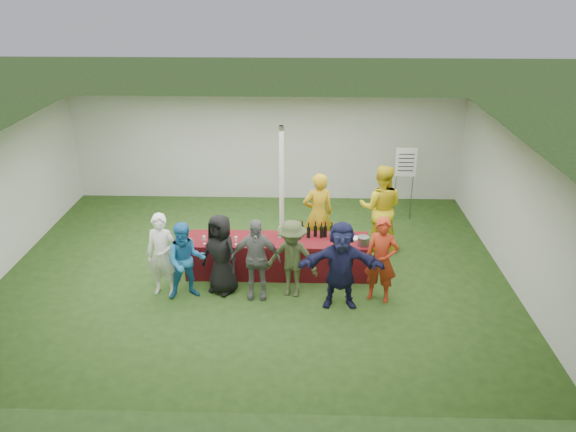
{
  "coord_description": "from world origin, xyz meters",
  "views": [
    {
      "loc": [
        0.96,
        -9.95,
        5.61
      ],
      "look_at": [
        0.67,
        -0.06,
        1.25
      ],
      "focal_mm": 35.0,
      "sensor_mm": 36.0,
      "label": 1
    }
  ],
  "objects_px": {
    "customer_3": "(256,259)",
    "customer_5": "(341,265)",
    "wine_list_sign": "(406,168)",
    "customer_2": "(221,254)",
    "dump_bucket": "(363,241)",
    "serving_table": "(278,256)",
    "customer_4": "(292,259)",
    "staff_pourer": "(318,214)",
    "customer_6": "(381,260)",
    "staff_back": "(381,208)",
    "customer_0": "(162,255)",
    "customer_1": "(186,261)"
  },
  "relations": [
    {
      "from": "customer_3",
      "to": "customer_5",
      "type": "relative_size",
      "value": 0.95
    },
    {
      "from": "staff_pourer",
      "to": "customer_5",
      "type": "relative_size",
      "value": 1.1
    },
    {
      "from": "staff_back",
      "to": "customer_3",
      "type": "relative_size",
      "value": 1.22
    },
    {
      "from": "wine_list_sign",
      "to": "customer_6",
      "type": "height_order",
      "value": "wine_list_sign"
    },
    {
      "from": "customer_3",
      "to": "staff_back",
      "type": "bearing_deg",
      "value": 39.51
    },
    {
      "from": "customer_4",
      "to": "customer_5",
      "type": "xyz_separation_m",
      "value": [
        0.87,
        -0.32,
        0.07
      ]
    },
    {
      "from": "staff_pourer",
      "to": "customer_4",
      "type": "relative_size",
      "value": 1.19
    },
    {
      "from": "wine_list_sign",
      "to": "customer_0",
      "type": "bearing_deg",
      "value": -144.21
    },
    {
      "from": "dump_bucket",
      "to": "customer_3",
      "type": "xyz_separation_m",
      "value": [
        -2.02,
        -0.67,
        -0.06
      ]
    },
    {
      "from": "serving_table",
      "to": "customer_6",
      "type": "bearing_deg",
      "value": -25.95
    },
    {
      "from": "customer_0",
      "to": "customer_3",
      "type": "bearing_deg",
      "value": 6.35
    },
    {
      "from": "staff_back",
      "to": "staff_pourer",
      "type": "bearing_deg",
      "value": 19.0
    },
    {
      "from": "staff_pourer",
      "to": "customer_0",
      "type": "bearing_deg",
      "value": 16.16
    },
    {
      "from": "wine_list_sign",
      "to": "customer_5",
      "type": "height_order",
      "value": "wine_list_sign"
    },
    {
      "from": "customer_2",
      "to": "customer_6",
      "type": "distance_m",
      "value": 2.94
    },
    {
      "from": "customer_4",
      "to": "customer_0",
      "type": "bearing_deg",
      "value": -166.36
    },
    {
      "from": "serving_table",
      "to": "customer_4",
      "type": "bearing_deg",
      "value": -70.14
    },
    {
      "from": "dump_bucket",
      "to": "customer_5",
      "type": "height_order",
      "value": "customer_5"
    },
    {
      "from": "customer_2",
      "to": "customer_3",
      "type": "height_order",
      "value": "customer_3"
    },
    {
      "from": "customer_1",
      "to": "customer_4",
      "type": "bearing_deg",
      "value": -10.35
    },
    {
      "from": "staff_back",
      "to": "customer_3",
      "type": "distance_m",
      "value": 3.23
    },
    {
      "from": "dump_bucket",
      "to": "customer_1",
      "type": "xyz_separation_m",
      "value": [
        -3.28,
        -0.72,
        -0.1
      ]
    },
    {
      "from": "customer_0",
      "to": "customer_3",
      "type": "height_order",
      "value": "customer_0"
    },
    {
      "from": "staff_back",
      "to": "customer_1",
      "type": "relative_size",
      "value": 1.28
    },
    {
      "from": "staff_back",
      "to": "customer_2",
      "type": "distance_m",
      "value": 3.68
    },
    {
      "from": "dump_bucket",
      "to": "customer_1",
      "type": "distance_m",
      "value": 3.36
    },
    {
      "from": "staff_pourer",
      "to": "customer_1",
      "type": "xyz_separation_m",
      "value": [
        -2.44,
        -1.86,
        -0.16
      ]
    },
    {
      "from": "customer_4",
      "to": "wine_list_sign",
      "type": "bearing_deg",
      "value": 67.22
    },
    {
      "from": "wine_list_sign",
      "to": "customer_2",
      "type": "bearing_deg",
      "value": -138.35
    },
    {
      "from": "dump_bucket",
      "to": "customer_4",
      "type": "relative_size",
      "value": 0.15
    },
    {
      "from": "customer_4",
      "to": "customer_2",
      "type": "bearing_deg",
      "value": -170.75
    },
    {
      "from": "customer_1",
      "to": "customer_4",
      "type": "relative_size",
      "value": 0.99
    },
    {
      "from": "staff_pourer",
      "to": "staff_back",
      "type": "height_order",
      "value": "staff_back"
    },
    {
      "from": "customer_0",
      "to": "customer_3",
      "type": "xyz_separation_m",
      "value": [
        1.72,
        -0.06,
        -0.02
      ]
    },
    {
      "from": "wine_list_sign",
      "to": "dump_bucket",
      "type": "bearing_deg",
      "value": -112.71
    },
    {
      "from": "serving_table",
      "to": "customer_4",
      "type": "distance_m",
      "value": 0.95
    },
    {
      "from": "wine_list_sign",
      "to": "customer_2",
      "type": "distance_m",
      "value": 5.28
    },
    {
      "from": "wine_list_sign",
      "to": "customer_5",
      "type": "distance_m",
      "value": 4.3
    },
    {
      "from": "customer_2",
      "to": "customer_4",
      "type": "xyz_separation_m",
      "value": [
        1.32,
        -0.09,
        -0.03
      ]
    },
    {
      "from": "customer_2",
      "to": "customer_3",
      "type": "relative_size",
      "value": 1.0
    },
    {
      "from": "dump_bucket",
      "to": "staff_pourer",
      "type": "bearing_deg",
      "value": 126.59
    },
    {
      "from": "customer_6",
      "to": "customer_4",
      "type": "bearing_deg",
      "value": -165.88
    },
    {
      "from": "wine_list_sign",
      "to": "customer_6",
      "type": "relative_size",
      "value": 1.1
    },
    {
      "from": "customer_2",
      "to": "customer_3",
      "type": "xyz_separation_m",
      "value": [
        0.66,
        -0.16,
        0.0
      ]
    },
    {
      "from": "serving_table",
      "to": "customer_1",
      "type": "xyz_separation_m",
      "value": [
        -1.63,
        -0.94,
        0.37
      ]
    },
    {
      "from": "customer_1",
      "to": "customer_4",
      "type": "height_order",
      "value": "customer_4"
    },
    {
      "from": "customer_2",
      "to": "wine_list_sign",
      "type": "bearing_deg",
      "value": 71.75
    },
    {
      "from": "customer_0",
      "to": "customer_2",
      "type": "bearing_deg",
      "value": 13.97
    },
    {
      "from": "staff_pourer",
      "to": "customer_1",
      "type": "relative_size",
      "value": 1.21
    },
    {
      "from": "staff_pourer",
      "to": "staff_back",
      "type": "bearing_deg",
      "value": 174.27
    }
  ]
}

